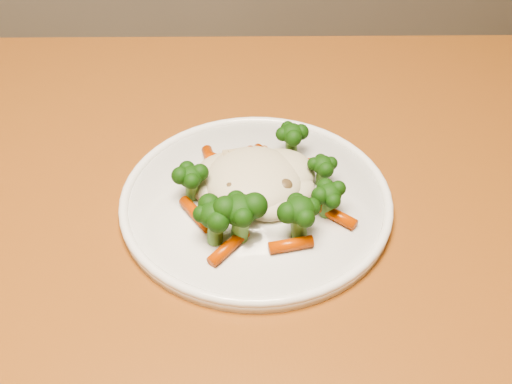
% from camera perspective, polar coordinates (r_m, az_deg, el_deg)
% --- Properties ---
extents(dining_table, '(1.40, 1.05, 0.75)m').
position_cam_1_polar(dining_table, '(0.72, 8.56, -9.66)').
color(dining_table, '#965422').
rests_on(dining_table, ground).
extents(plate, '(0.29, 0.29, 0.01)m').
position_cam_1_polar(plate, '(0.68, 0.00, -0.89)').
color(plate, white).
rests_on(plate, dining_table).
extents(meal, '(0.18, 0.18, 0.05)m').
position_cam_1_polar(meal, '(0.66, 0.12, 0.54)').
color(meal, beige).
rests_on(meal, plate).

